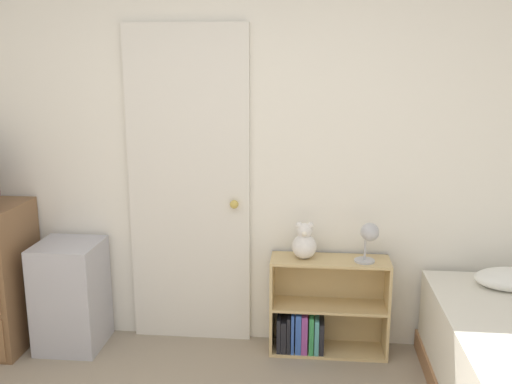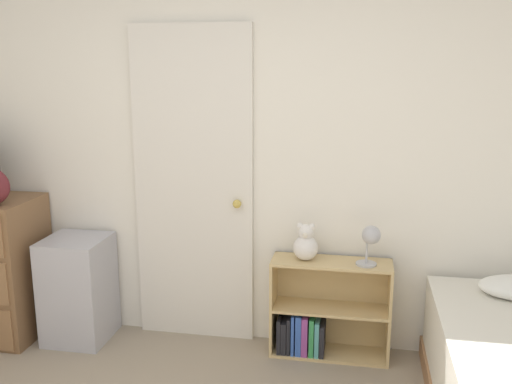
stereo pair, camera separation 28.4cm
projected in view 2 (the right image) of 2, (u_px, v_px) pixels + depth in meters
The scene contains 6 objects.
wall_back at pixel (231, 151), 3.67m from camera, with size 10.00×0.06×2.55m.
door_closed at pixel (194, 188), 3.72m from camera, with size 0.79×0.09×2.07m.
storage_bin at pixel (78, 289), 3.81m from camera, with size 0.40×0.41×0.71m.
bookshelf at pixel (320, 317), 3.63m from camera, with size 0.75×0.24×0.63m.
teddy_bear at pixel (306, 244), 3.54m from camera, with size 0.16×0.16×0.24m.
desk_lamp at pixel (371, 239), 3.41m from camera, with size 0.14×0.14×0.25m.
Camera 2 is at (0.82, -1.45, 1.84)m, focal length 40.00 mm.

